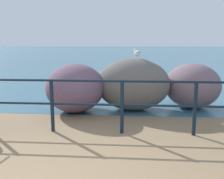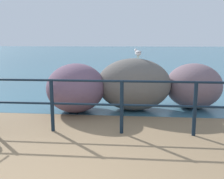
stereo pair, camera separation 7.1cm
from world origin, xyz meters
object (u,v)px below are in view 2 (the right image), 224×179
at_px(breakwater_boulder_left, 76,88).
at_px(breakwater_boulder_right, 194,86).
at_px(seagull, 138,52).
at_px(breakwater_boulder_main, 134,84).

relative_size(breakwater_boulder_left, breakwater_boulder_right, 1.09).
distance_m(breakwater_boulder_left, seagull, 1.77).
height_order(breakwater_boulder_left, seagull, seagull).
distance_m(breakwater_boulder_main, breakwater_boulder_right, 1.60).
height_order(breakwater_boulder_right, seagull, seagull).
bearing_deg(seagull, breakwater_boulder_right, -108.58).
bearing_deg(breakwater_boulder_main, seagull, 47.19).
height_order(breakwater_boulder_main, breakwater_boulder_left, breakwater_boulder_main).
distance_m(breakwater_boulder_right, seagull, 1.72).
bearing_deg(breakwater_boulder_left, seagull, 14.48).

